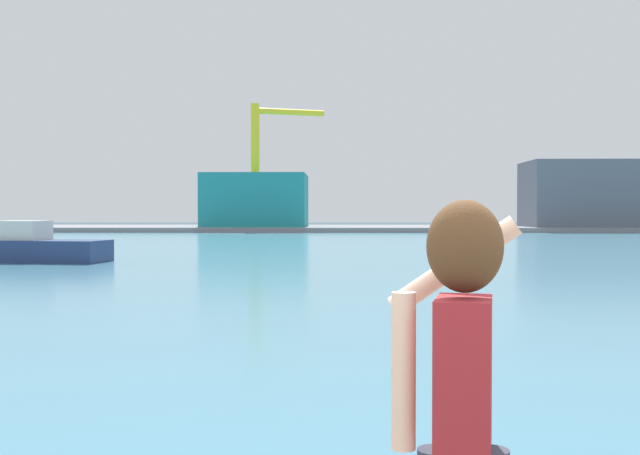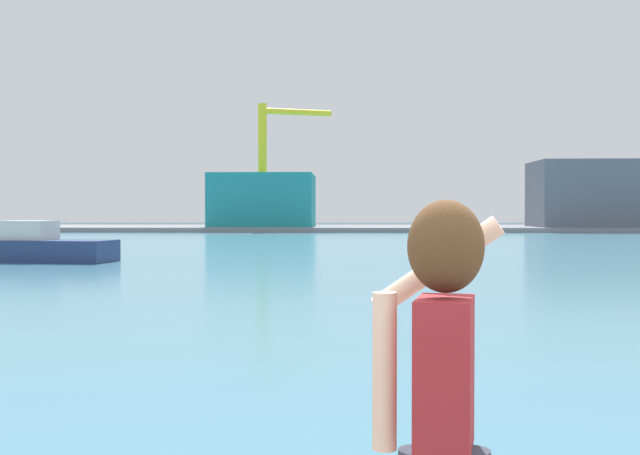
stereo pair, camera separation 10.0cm
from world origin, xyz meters
TOP-DOWN VIEW (x-y plane):
  - ground_plane at (0.00, 50.00)m, footprint 220.00×220.00m
  - harbor_water at (0.00, 52.00)m, footprint 140.00×100.00m
  - far_shore_dock at (0.00, 92.00)m, footprint 140.00×20.00m
  - person_photographer at (-0.06, 0.27)m, footprint 0.53×0.57m
  - boat_moored at (-14.35, 32.81)m, footprint 6.66×3.34m
  - warehouse_left at (-10.22, 90.72)m, footprint 11.92×11.76m
  - warehouse_right at (30.03, 88.75)m, footprint 17.57×9.47m
  - port_crane at (-9.17, 88.10)m, footprint 8.41×3.70m

SIDE VIEW (x-z plane):
  - ground_plane at x=0.00m, z-range 0.00..0.00m
  - harbor_water at x=0.00m, z-range 0.00..0.02m
  - far_shore_dock at x=0.00m, z-range 0.00..0.55m
  - boat_moored at x=-14.35m, z-range -0.24..1.63m
  - person_photographer at x=-0.06m, z-range 0.82..2.56m
  - warehouse_left at x=-10.22m, z-range 0.55..6.70m
  - warehouse_right at x=30.03m, z-range 0.55..8.08m
  - port_crane at x=-9.17m, z-range 1.95..16.10m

